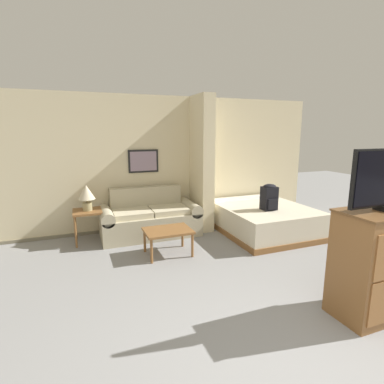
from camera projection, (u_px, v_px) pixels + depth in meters
The scene contains 9 objects.
wall_back at pixel (162, 163), 6.01m from camera, with size 6.73×0.16×2.60m.
wall_partition_pillar at pixel (202, 164), 5.86m from camera, with size 0.24×0.72×2.60m.
couch at pixel (150, 218), 5.62m from camera, with size 1.82×0.84×0.87m.
coffee_table at pixel (168, 232), 4.69m from camera, with size 0.73×0.54×0.41m.
side_table at pixel (88, 215), 5.22m from camera, with size 0.50×0.50×0.57m.
table_lamp at pixel (87, 194), 5.14m from camera, with size 0.29×0.29×0.45m.
tv_dresser at pixel (381, 263), 3.12m from camera, with size 1.01×0.52×1.14m.
bed at pixel (262, 218), 5.83m from camera, with size 1.60×1.95×0.51m.
backpack at pixel (269, 197), 5.44m from camera, with size 0.26×0.24×0.48m.
Camera 1 is at (-1.61, -1.36, 1.92)m, focal length 28.00 mm.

